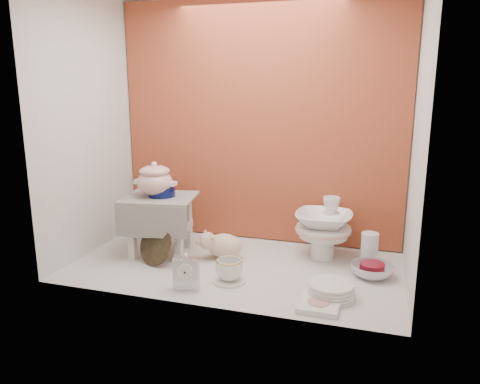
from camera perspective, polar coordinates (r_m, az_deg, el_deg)
The scene contains 17 objects.
ground at distance 2.62m, azimuth -0.55°, elevation -9.03°, with size 1.80×1.80×0.00m, color silver.
niche_shell at distance 2.60m, azimuth 0.63°, elevation 11.83°, with size 1.86×1.03×1.53m.
step_stool at distance 2.79m, azimuth -9.70°, elevation -4.03°, with size 0.41×0.35×0.35m, color silver, non-canonical shape.
soup_tureen at distance 2.73m, azimuth -10.40°, elevation 1.58°, with size 0.25×0.25×0.21m, color white, non-canonical shape.
cobalt_bowl at distance 2.75m, azimuth -9.57°, elevation 0.10°, with size 0.16×0.16×0.06m, color #090F45.
floral_platter at distance 3.13m, azimuth -10.59°, elevation -2.11°, with size 0.35×0.09×0.35m, color silver, non-canonical shape.
blue_white_vase at distance 3.12m, azimuth -10.37°, elevation -3.45°, with size 0.21×0.21×0.22m, color white.
lacquer_tray at distance 2.66m, azimuth -10.33°, elevation -6.42°, with size 0.23×0.10×0.22m, color black, non-canonical shape.
mantel_clock at distance 2.32m, azimuth -6.60°, elevation -9.69°, with size 0.13×0.04×0.19m, color silver.
plush_pig at distance 2.70m, azimuth -1.89°, elevation -6.57°, with size 0.27×0.18×0.16m, color beige.
teacup_saucer at distance 2.43m, azimuth -1.33°, elevation -10.80°, with size 0.17×0.17×0.01m, color white.
gold_rim_teacup at distance 2.40m, azimuth -1.33°, elevation -9.49°, with size 0.14×0.14×0.11m, color white.
lattice_dish at distance 2.20m, azimuth 9.61°, elevation -13.49°, with size 0.19×0.19×0.03m, color white.
dinner_plate_stack at distance 2.29m, azimuth 11.07°, elevation -11.71°, with size 0.23×0.23×0.07m, color white.
crystal_bowl at distance 2.57m, azimuth 15.87°, elevation -9.25°, with size 0.22×0.22×0.07m, color silver.
clear_glass_vase at distance 2.69m, azimuth 15.57°, elevation -6.82°, with size 0.09×0.09×0.19m, color silver.
porcelain_tower at distance 2.72m, azimuth 10.19°, elevation -4.29°, with size 0.32×0.32×0.37m, color white, non-canonical shape.
Camera 1 is at (0.74, -2.31, 1.00)m, focal length 34.78 mm.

